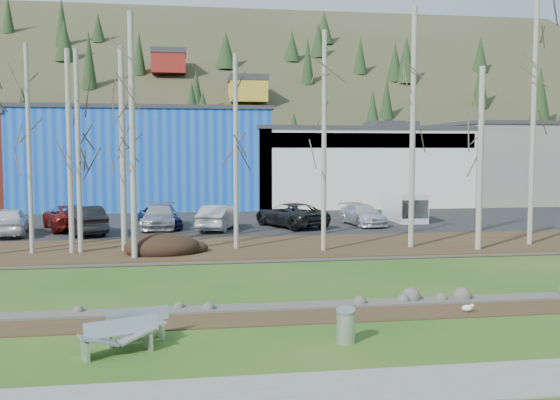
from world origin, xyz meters
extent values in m
plane|color=#224B14|center=(0.00, 0.00, 0.00)|extent=(200.00, 200.00, 0.00)
cube|color=slate|center=(0.00, -3.50, 0.02)|extent=(80.00, 2.00, 0.04)
cube|color=#382616|center=(0.00, 2.10, 0.01)|extent=(80.00, 1.80, 0.03)
cube|color=#382616|center=(0.00, 14.50, 0.07)|extent=(80.00, 7.00, 0.15)
cube|color=black|center=(0.00, 25.00, 0.07)|extent=(80.00, 14.00, 0.14)
cube|color=blue|center=(-6.00, 39.00, 4.00)|extent=(20.00, 12.00, 8.00)
cube|color=#333338|center=(-6.00, 39.00, 8.15)|extent=(20.40, 12.24, 0.30)
cube|color=silver|center=(12.00, 39.00, 3.25)|extent=(18.00, 12.00, 6.50)
cube|color=#333338|center=(12.00, 39.00, 6.65)|extent=(18.36, 12.24, 0.30)
cube|color=navy|center=(12.00, 33.10, 5.60)|extent=(17.64, 0.20, 1.20)
cube|color=gray|center=(28.00, 39.00, 3.50)|extent=(14.00, 12.00, 7.00)
cube|color=#333338|center=(28.00, 39.00, 7.15)|extent=(14.28, 12.24, 0.30)
cube|color=silver|center=(-4.66, 0.11, 0.20)|extent=(0.25, 0.48, 0.39)
cube|color=silver|center=(-3.42, 0.61, 0.20)|extent=(0.25, 0.48, 0.39)
cube|color=silver|center=(-3.97, 0.54, 0.63)|extent=(1.53, 0.70, 0.36)
cube|color=silver|center=(-4.04, 0.36, 0.40)|extent=(1.66, 1.02, 0.04)
cube|color=silver|center=(-5.06, -0.81, 0.22)|extent=(0.28, 0.54, 0.44)
cube|color=silver|center=(-3.68, -0.25, 0.22)|extent=(0.28, 0.54, 0.44)
cube|color=silver|center=(-4.29, -0.33, 0.60)|extent=(1.73, 0.86, 0.39)
cube|color=#97999C|center=(-4.79, -0.70, 0.40)|extent=(0.99, 0.79, 0.32)
cube|color=#97999C|center=(-3.96, -0.36, 0.40)|extent=(0.99, 0.79, 0.32)
cylinder|color=silver|center=(1.19, -0.50, 0.40)|extent=(0.59, 0.59, 0.80)
cylinder|color=gold|center=(5.44, 1.70, 0.05)|extent=(0.01, 0.01, 0.09)
cylinder|color=gold|center=(5.44, 1.75, 0.05)|extent=(0.01, 0.01, 0.09)
ellipsoid|color=white|center=(5.47, 1.72, 0.15)|extent=(0.33, 0.19, 0.19)
cube|color=gray|center=(5.47, 1.72, 0.19)|extent=(0.23, 0.17, 0.02)
sphere|color=white|center=(5.60, 1.67, 0.24)|extent=(0.10, 0.10, 0.10)
cone|color=gold|center=(5.66, 1.64, 0.24)|extent=(0.06, 0.05, 0.03)
ellipsoid|color=black|center=(-3.82, 13.20, 0.49)|extent=(3.43, 2.42, 0.67)
cylinder|color=beige|center=(-9.66, 14.06, 4.86)|extent=(0.20, 0.20, 9.41)
cylinder|color=beige|center=(-5.58, 14.25, 4.85)|extent=(0.27, 0.27, 9.40)
cylinder|color=beige|center=(-7.89, 13.96, 4.75)|extent=(0.23, 0.23, 9.20)
cylinder|color=beige|center=(-4.96, 12.16, 5.41)|extent=(0.26, 0.26, 10.53)
cylinder|color=beige|center=(-0.37, 14.09, 4.73)|extent=(0.23, 0.23, 9.15)
cylinder|color=beige|center=(3.63, 12.90, 5.21)|extent=(0.22, 0.22, 10.13)
cylinder|color=beige|center=(8.04, 13.27, 5.87)|extent=(0.26, 0.26, 11.43)
cylinder|color=beige|center=(10.90, 12.04, 4.42)|extent=(0.28, 0.28, 8.53)
cylinder|color=beige|center=(14.23, 13.25, 6.56)|extent=(0.25, 0.25, 12.82)
cylinder|color=beige|center=(-7.51, 13.96, 4.75)|extent=(0.23, 0.23, 9.20)
imported|color=white|center=(-12.34, 20.50, 0.93)|extent=(2.58, 4.89, 1.59)
imported|color=black|center=(-8.36, 20.50, 0.93)|extent=(3.25, 5.09, 1.58)
imported|color=maroon|center=(-9.57, 22.72, 0.87)|extent=(4.06, 5.77, 1.46)
imported|color=#ACADB4|center=(-4.27, 22.41, 0.85)|extent=(2.19, 4.99, 1.43)
imported|color=#171845|center=(-4.27, 22.32, 0.83)|extent=(3.08, 4.34, 1.37)
imported|color=silver|center=(-0.83, 21.23, 0.88)|extent=(2.85, 4.73, 1.47)
imported|color=black|center=(3.61, 22.03, 0.88)|extent=(4.53, 5.85, 1.48)
imported|color=silver|center=(8.22, 22.23, 0.79)|extent=(2.37, 4.67, 1.30)
cube|color=white|center=(11.67, 24.20, 1.09)|extent=(1.94, 4.39, 1.90)
cube|color=black|center=(11.61, 22.48, 1.09)|extent=(1.74, 0.96, 1.18)
camera|label=1|loc=(-2.74, -15.35, 4.81)|focal=40.00mm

